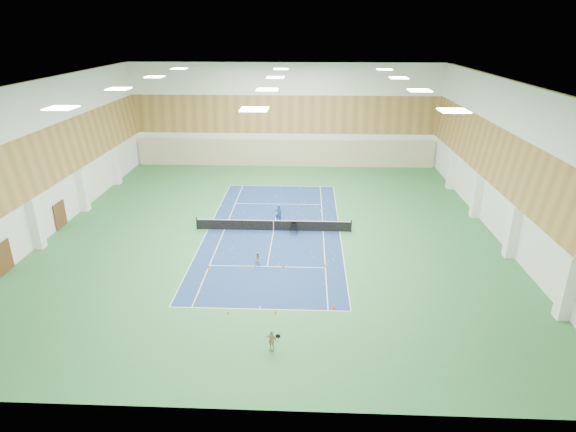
{
  "coord_description": "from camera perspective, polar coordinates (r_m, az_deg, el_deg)",
  "views": [
    {
      "loc": [
        2.78,
        -36.56,
        15.9
      ],
      "look_at": [
        1.28,
        -1.67,
        2.0
      ],
      "focal_mm": 30.0,
      "sensor_mm": 36.0,
      "label": 1
    }
  ],
  "objects": [
    {
      "name": "ground",
      "position": [
        39.96,
        -1.73,
        -1.75
      ],
      "size": [
        40.0,
        40.0,
        0.0
      ],
      "primitive_type": "plane",
      "color": "#2F6E3A",
      "rests_on": "ground"
    },
    {
      "name": "room_shell",
      "position": [
        37.97,
        -1.83,
        6.58
      ],
      "size": [
        36.0,
        40.0,
        12.0
      ],
      "primitive_type": null,
      "color": "white",
      "rests_on": "ground"
    },
    {
      "name": "wood_cladding",
      "position": [
        37.5,
        -1.86,
        9.53
      ],
      "size": [
        36.0,
        40.0,
        8.0
      ],
      "primitive_type": null,
      "color": "#A3763C",
      "rests_on": "room_shell"
    },
    {
      "name": "ceiling_light_grid",
      "position": [
        36.88,
        -1.94,
        15.5
      ],
      "size": [
        21.4,
        25.4,
        0.06
      ],
      "primitive_type": null,
      "color": "white",
      "rests_on": "room_shell"
    },
    {
      "name": "court_surface",
      "position": [
        39.96,
        -1.73,
        -1.75
      ],
      "size": [
        10.97,
        23.77,
        0.01
      ],
      "primitive_type": "cube",
      "color": "navy",
      "rests_on": "ground"
    },
    {
      "name": "tennis_balls_scatter",
      "position": [
        39.94,
        -1.73,
        -1.69
      ],
      "size": [
        10.57,
        22.77,
        0.07
      ],
      "primitive_type": null,
      "color": "#BACB22",
      "rests_on": "ground"
    },
    {
      "name": "tennis_net",
      "position": [
        39.74,
        -1.73,
        -1.02
      ],
      "size": [
        12.8,
        0.1,
        1.1
      ],
      "primitive_type": null,
      "color": "black",
      "rests_on": "ground"
    },
    {
      "name": "back_curtain",
      "position": [
        58.16,
        -0.35,
        7.47
      ],
      "size": [
        35.4,
        0.16,
        3.2
      ],
      "primitive_type": "cube",
      "color": "#C6B793",
      "rests_on": "ground"
    },
    {
      "name": "door_left_a",
      "position": [
        38.25,
        -30.66,
        -4.3
      ],
      "size": [
        0.08,
        1.8,
        2.2
      ],
      "primitive_type": "cube",
      "color": "#593319",
      "rests_on": "ground"
    },
    {
      "name": "door_left_b",
      "position": [
        44.54,
        -25.4,
        0.11
      ],
      "size": [
        0.08,
        1.8,
        2.2
      ],
      "primitive_type": "cube",
      "color": "#593319",
      "rests_on": "ground"
    },
    {
      "name": "coach",
      "position": [
        41.44,
        -1.15,
        0.31
      ],
      "size": [
        0.67,
        0.54,
        1.57
      ],
      "primitive_type": "imported",
      "rotation": [
        0.0,
        0.0,
        3.48
      ],
      "color": "navy",
      "rests_on": "ground"
    },
    {
      "name": "child_court",
      "position": [
        33.99,
        -3.53,
        -5.17
      ],
      "size": [
        0.66,
        0.6,
        1.11
      ],
      "primitive_type": "imported",
      "rotation": [
        0.0,
        0.0,
        0.41
      ],
      "color": "gray",
      "rests_on": "ground"
    },
    {
      "name": "child_apron",
      "position": [
        25.91,
        -2.0,
        -14.54
      ],
      "size": [
        0.74,
        0.54,
        1.17
      ],
      "primitive_type": "imported",
      "rotation": [
        0.0,
        0.0,
        -0.42
      ],
      "color": "tan",
      "rests_on": "ground"
    },
    {
      "name": "ball_cart",
      "position": [
        39.13,
        0.69,
        -1.48
      ],
      "size": [
        0.61,
        0.61,
        1.0
      ],
      "primitive_type": null,
      "rotation": [
        0.0,
        0.0,
        0.06
      ],
      "color": "black",
      "rests_on": "ground"
    },
    {
      "name": "cone_svc_a",
      "position": [
        34.37,
        -9.34,
        -5.94
      ],
      "size": [
        0.22,
        0.22,
        0.24
      ],
      "primitive_type": "cone",
      "color": "orange",
      "rests_on": "ground"
    },
    {
      "name": "cone_svc_b",
      "position": [
        34.03,
        -4.41,
        -6.04
      ],
      "size": [
        0.17,
        0.17,
        0.19
      ],
      "primitive_type": "cone",
      "color": "#D5610B",
      "rests_on": "ground"
    },
    {
      "name": "cone_svc_c",
      "position": [
        34.04,
        -0.54,
        -5.96
      ],
      "size": [
        0.18,
        0.18,
        0.19
      ],
      "primitive_type": "cone",
      "color": "red",
      "rests_on": "ground"
    },
    {
      "name": "cone_svc_d",
      "position": [
        34.23,
        4.41,
        -5.82
      ],
      "size": [
        0.22,
        0.22,
        0.25
      ],
      "primitive_type": "cone",
      "color": "#E8490C",
      "rests_on": "ground"
    },
    {
      "name": "cone_base_a",
      "position": [
        30.37,
        -10.64,
        -10.06
      ],
      "size": [
        0.19,
        0.19,
        0.2
      ],
      "primitive_type": "cone",
      "color": "#DA560B",
      "rests_on": "ground"
    },
    {
      "name": "cone_base_b",
      "position": [
        29.19,
        -7.09,
        -11.26
      ],
      "size": [
        0.17,
        0.17,
        0.19
      ],
      "primitive_type": "cone",
      "color": "#FB4F0D",
      "rests_on": "ground"
    },
    {
      "name": "cone_base_c",
      "position": [
        29.01,
        -1.46,
        -11.27
      ],
      "size": [
        0.2,
        0.2,
        0.22
      ],
      "primitive_type": "cone",
      "color": "orange",
      "rests_on": "ground"
    },
    {
      "name": "cone_base_d",
      "position": [
        29.59,
        5.47,
        -10.62
      ],
      "size": [
        0.23,
        0.23,
        0.25
      ],
      "primitive_type": "cone",
      "color": "#FB420D",
      "rests_on": "ground"
    }
  ]
}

